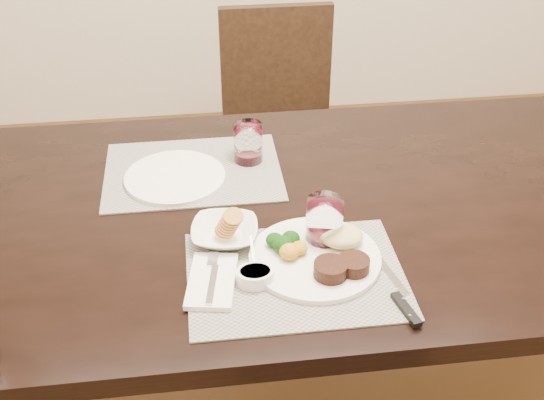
{
  "coord_description": "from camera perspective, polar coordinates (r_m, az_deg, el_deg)",
  "views": [
    {
      "loc": [
        -0.32,
        -1.35,
        1.7
      ],
      "look_at": [
        -0.16,
        -0.07,
        0.82
      ],
      "focal_mm": 45.0,
      "sensor_mm": 36.0,
      "label": 1
    }
  ],
  "objects": [
    {
      "name": "steak_knife",
      "position": [
        1.41,
        10.84,
        -8.27
      ],
      "size": [
        0.05,
        0.23,
        0.01
      ],
      "rotation": [
        0.0,
        0.0,
        0.23
      ],
      "color": "silver",
      "rests_on": "placemat_near"
    },
    {
      "name": "placemat_near",
      "position": [
        1.46,
        1.99,
        -6.28
      ],
      "size": [
        0.46,
        0.34,
        0.0
      ],
      "primitive_type": "cube",
      "color": "gray",
      "rests_on": "dining_table"
    },
    {
      "name": "far_plate",
      "position": [
        1.78,
        -8.12,
        1.9
      ],
      "size": [
        0.26,
        0.26,
        0.01
      ],
      "primitive_type": "cylinder",
      "color": "white",
      "rests_on": "placemat_far"
    },
    {
      "name": "cracker_bowl",
      "position": [
        1.54,
        -3.98,
        -2.71
      ],
      "size": [
        0.17,
        0.17,
        0.07
      ],
      "rotation": [
        0.0,
        0.0,
        -0.15
      ],
      "color": "white",
      "rests_on": "placemat_near"
    },
    {
      "name": "chair_far",
      "position": [
        2.6,
        0.63,
        6.91
      ],
      "size": [
        0.42,
        0.42,
        0.9
      ],
      "color": "black",
      "rests_on": "ground"
    },
    {
      "name": "napkin_fork",
      "position": [
        1.44,
        -5.04,
        -6.73
      ],
      "size": [
        0.12,
        0.19,
        0.02
      ],
      "rotation": [
        0.0,
        0.0,
        -0.17
      ],
      "color": "white",
      "rests_on": "placemat_near"
    },
    {
      "name": "wine_glass_near",
      "position": [
        1.52,
        4.39,
        -2.02
      ],
      "size": [
        0.08,
        0.08,
        0.11
      ],
      "rotation": [
        0.0,
        0.0,
        0.32
      ],
      "color": "silver",
      "rests_on": "placemat_near"
    },
    {
      "name": "placemat_far",
      "position": [
        1.81,
        -6.62,
        2.4
      ],
      "size": [
        0.46,
        0.34,
        0.0
      ],
      "primitive_type": "cube",
      "color": "gray",
      "rests_on": "dining_table"
    },
    {
      "name": "sauce_ramekin",
      "position": [
        1.43,
        -1.41,
        -6.34
      ],
      "size": [
        0.08,
        0.12,
        0.06
      ],
      "rotation": [
        0.0,
        0.0,
        0.04
      ],
      "color": "white",
      "rests_on": "placemat_near"
    },
    {
      "name": "dinner_plate",
      "position": [
        1.49,
        4.15,
        -4.6
      ],
      "size": [
        0.29,
        0.29,
        0.05
      ],
      "rotation": [
        0.0,
        0.0,
        -0.26
      ],
      "color": "white",
      "rests_on": "placemat_near"
    },
    {
      "name": "dining_table",
      "position": [
        1.73,
        4.88,
        -2.4
      ],
      "size": [
        2.0,
        1.0,
        0.75
      ],
      "color": "black",
      "rests_on": "ground"
    },
    {
      "name": "wine_glass_far",
      "position": [
        1.82,
        -2.01,
        4.65
      ],
      "size": [
        0.08,
        0.08,
        0.11
      ],
      "rotation": [
        0.0,
        0.0,
        -0.35
      ],
      "color": "silver",
      "rests_on": "placemat_far"
    }
  ]
}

